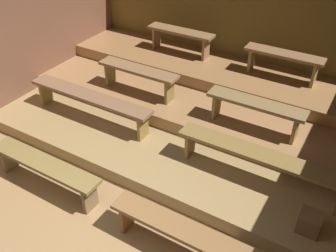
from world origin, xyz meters
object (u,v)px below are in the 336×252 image
object	(u,v)px
bench_floor_left	(45,167)
bench_middle_left	(138,73)
bench_lower_left	(90,99)
bench_lower_right	(261,158)
wooden_crate_lower	(309,222)
bench_floor_right	(182,233)
bench_upper_left	(181,35)
bench_middle_right	(256,107)
bench_upper_right	(284,58)

from	to	relation	value
bench_floor_left	bench_middle_left	bearing A→B (deg)	89.53
bench_lower_left	bench_lower_right	world-z (taller)	same
bench_middle_left	wooden_crate_lower	world-z (taller)	bench_middle_left
bench_floor_right	bench_lower_left	xyz separation A→B (m)	(-2.54, 1.43, 0.23)
bench_floor_left	wooden_crate_lower	distance (m)	3.48
wooden_crate_lower	bench_lower_left	bearing A→B (deg)	172.29
bench_lower_right	bench_lower_left	bearing A→B (deg)	180.00
bench_upper_left	bench_middle_right	bearing A→B (deg)	-34.12
bench_lower_right	bench_middle_right	world-z (taller)	bench_middle_right
bench_floor_right	bench_middle_right	size ratio (longest dim) A/B	1.20
bench_middle_left	wooden_crate_lower	xyz separation A→B (m)	(3.34, -1.34, -0.47)
bench_lower_left	wooden_crate_lower	distance (m)	3.78
bench_floor_left	bench_lower_right	world-z (taller)	bench_lower_right
bench_upper_right	bench_floor_left	bearing A→B (deg)	-119.72
bench_lower_left	bench_middle_right	xyz separation A→B (m)	(2.52, 0.84, 0.20)
bench_upper_left	bench_lower_right	bearing A→B (deg)	-42.15
bench_middle_left	bench_upper_right	distance (m)	2.52
bench_lower_left	wooden_crate_lower	size ratio (longest dim) A/B	9.17
bench_floor_right	bench_lower_left	bearing A→B (deg)	150.72
bench_floor_right	bench_lower_right	xyz separation A→B (m)	(0.38, 1.43, 0.23)
bench_middle_left	bench_floor_left	bearing A→B (deg)	-90.47
bench_floor_right	bench_lower_left	size ratio (longest dim) A/B	0.77
bench_lower_left	bench_middle_right	size ratio (longest dim) A/B	1.56
bench_floor_right	bench_middle_right	xyz separation A→B (m)	(-0.02, 2.26, 0.43)
bench_lower_right	bench_upper_right	xyz separation A→B (m)	(-0.45, 2.25, 0.42)
bench_upper_right	bench_middle_right	bearing A→B (deg)	-88.24
bench_lower_right	bench_middle_right	distance (m)	0.95
bench_floor_right	bench_middle_right	world-z (taller)	bench_middle_right
bench_middle_left	bench_middle_right	xyz separation A→B (m)	(2.12, 0.00, 0.00)
bench_floor_right	bench_upper_left	distance (m)	4.28
bench_lower_left	bench_lower_right	bearing A→B (deg)	0.00
bench_floor_right	bench_upper_right	xyz separation A→B (m)	(-0.06, 3.67, 0.65)
bench_floor_left	bench_middle_left	world-z (taller)	bench_middle_left
bench_middle_right	wooden_crate_lower	size ratio (longest dim) A/B	5.86
bench_upper_left	wooden_crate_lower	size ratio (longest dim) A/B	5.34
bench_floor_right	wooden_crate_lower	distance (m)	1.51
bench_floor_left	bench_lower_left	size ratio (longest dim) A/B	0.77
bench_floor_right	bench_upper_right	bearing A→B (deg)	90.96
bench_floor_left	bench_upper_left	size ratio (longest dim) A/B	1.32
bench_floor_left	bench_upper_left	distance (m)	3.73
bench_lower_left	wooden_crate_lower	bearing A→B (deg)	-7.71
bench_lower_left	wooden_crate_lower	world-z (taller)	bench_lower_left
bench_middle_left	wooden_crate_lower	bearing A→B (deg)	-21.94
bench_floor_left	wooden_crate_lower	bearing A→B (deg)	15.33
bench_middle_right	bench_floor_right	bearing A→B (deg)	-89.53
bench_middle_left	bench_middle_right	size ratio (longest dim) A/B	1.00
bench_middle_right	bench_upper_left	size ratio (longest dim) A/B	1.10
bench_floor_left	bench_middle_left	distance (m)	2.30
bench_floor_right	bench_upper_left	world-z (taller)	bench_upper_left
bench_lower_right	bench_middle_right	size ratio (longest dim) A/B	1.56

